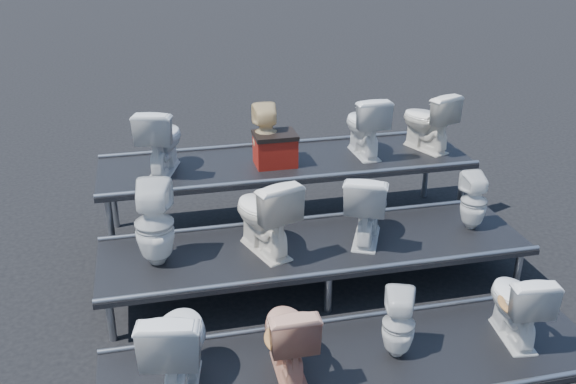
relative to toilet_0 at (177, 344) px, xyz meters
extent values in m
plane|color=black|center=(1.45, 1.30, -0.47)|extent=(80.00, 80.00, 0.00)
cube|color=black|center=(1.45, 0.00, -0.44)|extent=(4.20, 1.20, 0.06)
cube|color=black|center=(1.45, 1.30, -0.24)|extent=(4.20, 1.20, 0.46)
cube|color=black|center=(1.45, 2.60, -0.04)|extent=(4.20, 1.20, 0.86)
imported|color=silver|center=(0.00, 0.00, 0.00)|extent=(0.61, 0.88, 0.82)
imported|color=tan|center=(0.87, 0.00, -0.06)|extent=(0.40, 0.69, 0.70)
imported|color=silver|center=(1.81, 0.00, -0.11)|extent=(0.35, 0.36, 0.61)
imported|color=silver|center=(2.88, 0.00, -0.06)|extent=(0.47, 0.73, 0.71)
imported|color=silver|center=(-0.09, 1.30, 0.39)|extent=(0.42, 0.43, 0.80)
imported|color=white|center=(0.93, 1.30, 0.38)|extent=(0.67, 0.88, 0.79)
imported|color=silver|center=(1.96, 1.30, 0.36)|extent=(0.68, 0.84, 0.74)
imported|color=silver|center=(3.12, 1.30, 0.29)|extent=(0.28, 0.29, 0.60)
imported|color=silver|center=(0.06, 2.60, 0.75)|extent=(0.61, 0.81, 0.73)
imported|color=#E0C085|center=(1.21, 2.60, 0.72)|extent=(0.31, 0.32, 0.67)
imported|color=silver|center=(2.37, 2.60, 0.75)|extent=(0.42, 0.71, 0.72)
imported|color=white|center=(3.15, 2.60, 0.74)|extent=(0.62, 0.79, 0.71)
cube|color=maroon|center=(1.30, 2.51, 0.55)|extent=(0.45, 0.36, 0.32)
camera|label=1|loc=(-0.07, -4.07, 3.04)|focal=40.00mm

